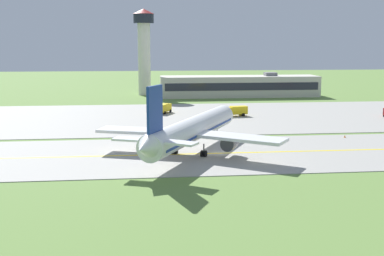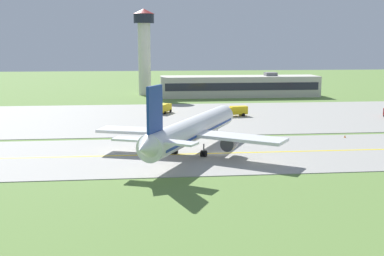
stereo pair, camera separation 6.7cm
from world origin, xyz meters
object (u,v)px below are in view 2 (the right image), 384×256
(service_truck_fuel, at_px, (164,108))
(control_tower, at_px, (144,44))
(service_truck_catering, at_px, (236,110))
(airplane_lead, at_px, (192,130))

(service_truck_fuel, relative_size, control_tower, 0.21)
(control_tower, bearing_deg, service_truck_catering, -67.96)
(service_truck_fuel, xyz_separation_m, service_truck_catering, (17.94, -7.01, 0.00))
(service_truck_catering, bearing_deg, airplane_lead, -110.68)
(service_truck_catering, bearing_deg, service_truck_fuel, 158.65)
(control_tower, bearing_deg, airplane_lead, -85.96)
(service_truck_catering, height_order, control_tower, control_tower)
(service_truck_fuel, bearing_deg, airplane_lead, -87.13)
(airplane_lead, relative_size, service_truck_fuel, 5.87)
(airplane_lead, bearing_deg, service_truck_fuel, 92.87)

